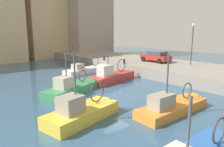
# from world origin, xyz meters

# --- Properties ---
(water_surface) EXTENTS (80.00, 80.00, 0.00)m
(water_surface) POSITION_xyz_m (0.00, 0.00, 0.00)
(water_surface) COLOR #335675
(water_surface) RESTS_ON ground
(quay_wall) EXTENTS (9.00, 56.00, 1.20)m
(quay_wall) POSITION_xyz_m (11.50, 0.00, 0.60)
(quay_wall) COLOR gray
(quay_wall) RESTS_ON ground
(fishing_boat_orange) EXTENTS (6.43, 2.05, 4.64)m
(fishing_boat_orange) POSITION_xyz_m (1.15, -5.37, 0.12)
(fishing_boat_orange) COLOR orange
(fishing_boat_orange) RESTS_ON ground
(fishing_boat_white) EXTENTS (6.96, 2.68, 4.27)m
(fishing_boat_white) POSITION_xyz_m (4.16, 9.27, 0.09)
(fishing_boat_white) COLOR white
(fishing_boat_white) RESTS_ON ground
(fishing_boat_green) EXTENTS (6.42, 3.72, 4.49)m
(fishing_boat_green) POSITION_xyz_m (-1.61, 2.82, 0.12)
(fishing_boat_green) COLOR #388951
(fishing_boat_green) RESTS_ON ground
(fishing_boat_red) EXTENTS (6.64, 2.77, 3.93)m
(fishing_boat_red) POSITION_xyz_m (3.71, 3.77, 0.14)
(fishing_boat_red) COLOR #BC3833
(fishing_boat_red) RESTS_ON ground
(fishing_boat_yellow) EXTENTS (5.77, 2.85, 4.94)m
(fishing_boat_yellow) POSITION_xyz_m (-3.97, -2.53, 0.14)
(fishing_boat_yellow) COLOR gold
(fishing_boat_yellow) RESTS_ON ground
(parked_car_red) EXTENTS (2.02, 3.89, 1.38)m
(parked_car_red) POSITION_xyz_m (11.55, 4.42, 1.91)
(parked_car_red) COLOR red
(parked_car_red) RESTS_ON quay_wall
(mooring_bollard_mid) EXTENTS (0.28, 0.28, 0.55)m
(mooring_bollard_mid) POSITION_xyz_m (7.35, 6.00, 1.48)
(mooring_bollard_mid) COLOR #2D2D33
(mooring_bollard_mid) RESTS_ON quay_wall
(mooring_bollard_north) EXTENTS (0.28, 0.28, 0.55)m
(mooring_bollard_north) POSITION_xyz_m (7.35, 10.00, 1.48)
(mooring_bollard_north) COLOR #2D2D33
(mooring_bollard_north) RESTS_ON quay_wall
(quay_streetlamp) EXTENTS (0.36, 0.36, 4.83)m
(quay_streetlamp) POSITION_xyz_m (13.00, 0.33, 4.45)
(quay_streetlamp) COLOR #38383D
(quay_streetlamp) RESTS_ON quay_wall
(waterfront_building_east_mid) EXTENTS (7.52, 8.45, 21.74)m
(waterfront_building_east_mid) POSITION_xyz_m (6.88, 28.87, 10.89)
(waterfront_building_east_mid) COLOR #D1B284
(waterfront_building_east_mid) RESTS_ON ground
(waterfront_building_east) EXTENTS (8.80, 8.24, 18.59)m
(waterfront_building_east) POSITION_xyz_m (14.51, 25.06, 9.32)
(waterfront_building_east) COLOR #A39384
(waterfront_building_east) RESTS_ON ground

